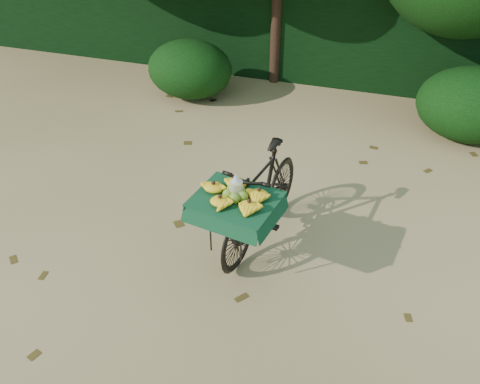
% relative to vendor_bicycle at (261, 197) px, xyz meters
% --- Properties ---
extents(ground, '(80.00, 80.00, 0.00)m').
position_rel_vendor_bicycle_xyz_m(ground, '(0.83, -1.03, -0.57)').
color(ground, tan).
rests_on(ground, ground).
extents(vendor_bicycle, '(0.96, 1.93, 1.11)m').
position_rel_vendor_bicycle_xyz_m(vendor_bicycle, '(0.00, 0.00, 0.00)').
color(vendor_bicycle, black).
rests_on(vendor_bicycle, ground).
extents(hedge_backdrop, '(26.00, 1.80, 1.80)m').
position_rel_vendor_bicycle_xyz_m(hedge_backdrop, '(0.83, 5.27, 0.33)').
color(hedge_backdrop, black).
rests_on(hedge_backdrop, ground).
extents(bush_clumps, '(8.80, 1.70, 0.90)m').
position_rel_vendor_bicycle_xyz_m(bush_clumps, '(1.33, 3.27, -0.12)').
color(bush_clumps, black).
rests_on(bush_clumps, ground).
extents(leaf_litter, '(7.00, 7.30, 0.01)m').
position_rel_vendor_bicycle_xyz_m(leaf_litter, '(0.83, -0.38, -0.56)').
color(leaf_litter, '#4A3713').
rests_on(leaf_litter, ground).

